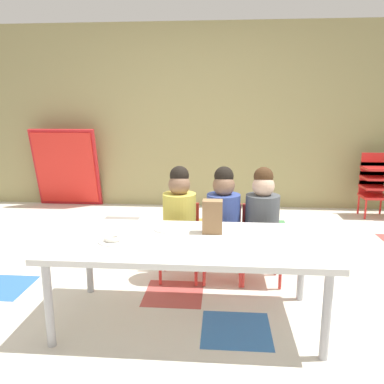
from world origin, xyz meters
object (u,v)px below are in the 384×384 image
at_px(seated_child_far_right, 262,214).
at_px(kid_chair_red_stack, 375,181).
at_px(paper_plate_near_edge, 113,241).
at_px(paper_plate_center_table, 167,229).
at_px(seated_child_middle_seat, 223,213).
at_px(donut_powdered_on_plate, 113,238).
at_px(paper_bag_brown, 212,217).
at_px(folded_activity_table, 66,168).
at_px(seated_child_near_camera, 180,213).
at_px(craft_table, 189,246).

relative_size(seated_child_far_right, kid_chair_red_stack, 1.15).
xyz_separation_m(paper_plate_near_edge, paper_plate_center_table, (0.30, 0.27, 0.00)).
xyz_separation_m(seated_child_middle_seat, donut_powdered_on_plate, (-0.68, -0.71, 0.02)).
bearing_deg(paper_bag_brown, kid_chair_red_stack, 52.03).
bearing_deg(donut_powdered_on_plate, paper_bag_brown, 20.39).
bearing_deg(paper_plate_near_edge, kid_chair_red_stack, 46.89).
bearing_deg(donut_powdered_on_plate, folded_activity_table, 116.85).
height_order(kid_chair_red_stack, paper_bag_brown, kid_chair_red_stack).
bearing_deg(seated_child_middle_seat, seated_child_near_camera, 180.00).
relative_size(paper_plate_center_table, donut_powdered_on_plate, 1.70).
height_order(paper_bag_brown, paper_plate_center_table, paper_bag_brown).
bearing_deg(seated_child_near_camera, paper_bag_brown, -60.75).
height_order(seated_child_far_right, paper_plate_near_edge, seated_child_far_right).
distance_m(kid_chair_red_stack, donut_powdered_on_plate, 3.79).
height_order(kid_chair_red_stack, donut_powdered_on_plate, kid_chair_red_stack).
bearing_deg(craft_table, seated_child_middle_seat, 71.23).
height_order(craft_table, paper_bag_brown, paper_bag_brown).
bearing_deg(paper_plate_near_edge, seated_child_near_camera, 64.67).
bearing_deg(paper_plate_center_table, kid_chair_red_stack, 47.52).
height_order(seated_child_middle_seat, paper_plate_center_table, seated_child_middle_seat).
bearing_deg(folded_activity_table, craft_table, -55.76).
relative_size(seated_child_middle_seat, paper_plate_near_edge, 5.10).
relative_size(craft_table, donut_powdered_on_plate, 16.19).
xyz_separation_m(seated_child_near_camera, seated_child_far_right, (0.64, 0.00, 0.00)).
bearing_deg(folded_activity_table, seated_child_far_right, -42.29).
height_order(paper_bag_brown, paper_plate_near_edge, paper_bag_brown).
distance_m(seated_child_middle_seat, folded_activity_table, 3.13).
relative_size(craft_table, seated_child_far_right, 1.87).
xyz_separation_m(craft_table, paper_bag_brown, (0.14, 0.15, 0.15)).
bearing_deg(seated_child_far_right, paper_plate_near_edge, -144.09).
xyz_separation_m(craft_table, donut_powdered_on_plate, (-0.46, -0.08, 0.07)).
bearing_deg(donut_powdered_on_plate, kid_chair_red_stack, 46.89).
relative_size(seated_child_near_camera, paper_plate_near_edge, 5.10).
bearing_deg(folded_activity_table, seated_child_near_camera, -50.85).
relative_size(seated_child_near_camera, paper_bag_brown, 4.17).
bearing_deg(craft_table, donut_powdered_on_plate, -170.46).
relative_size(seated_child_middle_seat, donut_powdered_on_plate, 8.67).
distance_m(craft_table, donut_powdered_on_plate, 0.47).
bearing_deg(paper_plate_center_table, craft_table, -49.27).
distance_m(seated_child_near_camera, paper_plate_near_edge, 0.78).
height_order(kid_chair_red_stack, paper_plate_near_edge, kid_chair_red_stack).
xyz_separation_m(folded_activity_table, donut_powdered_on_plate, (1.50, -2.96, 0.04)).
xyz_separation_m(seated_child_near_camera, paper_bag_brown, (0.27, -0.48, 0.11)).
bearing_deg(kid_chair_red_stack, craft_table, -128.33).
bearing_deg(kid_chair_red_stack, paper_plate_center_table, -132.48).
bearing_deg(seated_child_near_camera, donut_powdered_on_plate, -115.33).
height_order(seated_child_far_right, paper_bag_brown, seated_child_far_right).
xyz_separation_m(paper_plate_center_table, donut_powdered_on_plate, (-0.30, -0.27, 0.02)).
distance_m(paper_bag_brown, donut_powdered_on_plate, 0.65).
xyz_separation_m(craft_table, seated_child_near_camera, (-0.13, 0.63, 0.04)).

